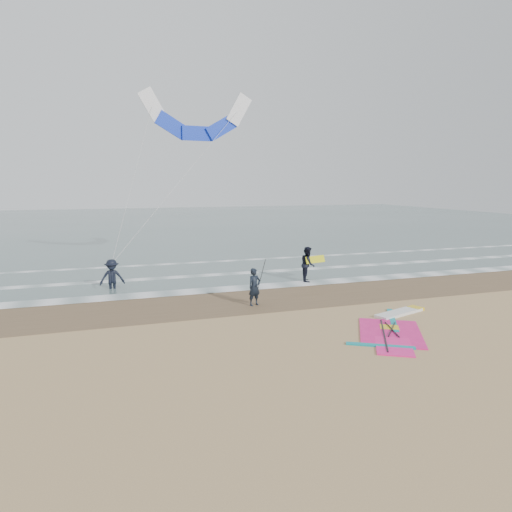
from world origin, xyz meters
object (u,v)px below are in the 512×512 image
object	(u,v)px
person_walking	(308,264)
surf_kite	(197,121)
windsurf_rig	(394,327)
person_wading	(112,271)
person_standing	(254,287)

from	to	relation	value
person_walking	surf_kite	distance (m)	11.20
person_walking	surf_kite	size ratio (longest dim) A/B	0.20
windsurf_rig	person_walking	world-z (taller)	person_walking
windsurf_rig	surf_kite	world-z (taller)	surf_kite
windsurf_rig	person_wading	xyz separation A→B (m)	(-9.99, 9.86, 0.92)
person_standing	person_wading	world-z (taller)	person_wading
person_wading	person_standing	bearing A→B (deg)	-43.21
windsurf_rig	person_walking	distance (m)	8.56
person_standing	person_wading	distance (m)	7.91
windsurf_rig	person_standing	world-z (taller)	person_standing
windsurf_rig	surf_kite	size ratio (longest dim) A/B	0.55
person_walking	person_wading	xyz separation A→B (m)	(-10.30, 1.35, -0.01)
person_walking	surf_kite	xyz separation A→B (m)	(-4.87, 5.89, 8.18)
windsurf_rig	person_walking	bearing A→B (deg)	87.92
person_standing	surf_kite	world-z (taller)	surf_kite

